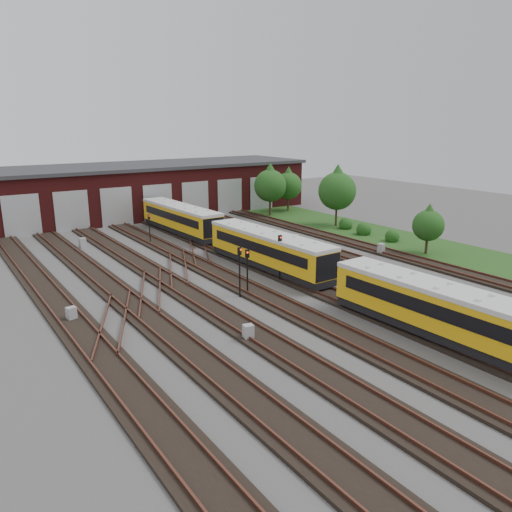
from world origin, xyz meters
TOP-DOWN VIEW (x-y plane):
  - ground at (0.00, 0.00)m, footprint 120.00×120.00m
  - track_network at (-0.17, 0.59)m, footprint 30.40×70.00m
  - maintenance_shed at (-0.01, 39.97)m, footprint 51.00×12.50m
  - grass_verge at (19.00, 10.00)m, footprint 8.00×55.00m
  - metro_train at (2.00, 9.87)m, footprint 2.85×45.52m
  - signal_mast_0 at (-2.49, 6.14)m, footprint 0.32×0.31m
  - signal_mast_1 at (-3.28, 5.87)m, footprint 0.31×0.30m
  - signal_mast_2 at (-2.22, 24.06)m, footprint 0.23×0.22m
  - signal_mast_3 at (1.02, 7.11)m, footprint 0.27×0.25m
  - relay_cabinet_0 at (-13.93, 7.91)m, footprint 0.62×0.55m
  - relay_cabinet_1 at (-8.27, 25.84)m, footprint 0.62×0.53m
  - relay_cabinet_2 at (-6.65, -0.31)m, footprint 0.62×0.55m
  - relay_cabinet_3 at (8.69, 14.92)m, footprint 0.74×0.64m
  - relay_cabinet_4 at (13.36, 8.32)m, footprint 0.67×0.59m
  - tree_0 at (16.22, 29.48)m, footprint 4.03×4.03m
  - tree_1 at (20.23, 30.91)m, footprint 3.56×3.56m
  - tree_2 at (18.65, 19.93)m, footprint 4.25×4.25m
  - tree_3 at (16.77, 6.08)m, footprint 2.79×2.79m
  - bush_0 at (17.94, 11.04)m, footprint 1.43×1.43m
  - bush_1 at (17.89, 14.83)m, footprint 1.58×1.58m
  - bush_2 at (18.40, 18.06)m, footprint 1.49×1.49m

SIDE VIEW (x-z plane):
  - ground at x=0.00m, z-range 0.00..0.00m
  - grass_verge at x=19.00m, z-range 0.00..0.05m
  - track_network at x=-0.17m, z-range -0.06..0.27m
  - relay_cabinet_0 at x=-13.93m, z-range 0.00..0.90m
  - relay_cabinet_2 at x=-6.65m, z-range 0.00..0.91m
  - relay_cabinet_1 at x=-8.27m, z-range 0.00..0.95m
  - relay_cabinet_4 at x=13.36m, z-range 0.00..0.97m
  - relay_cabinet_3 at x=8.69m, z-range 0.00..1.14m
  - bush_0 at x=17.94m, z-range 0.00..1.43m
  - bush_2 at x=18.40m, z-range 0.00..1.49m
  - bush_1 at x=17.89m, z-range 0.00..1.58m
  - metro_train at x=2.00m, z-range 0.36..3.14m
  - signal_mast_2 at x=-2.22m, z-range 0.39..3.25m
  - signal_mast_0 at x=-2.49m, z-range 0.46..3.63m
  - signal_mast_1 at x=-3.28m, z-range 0.48..3.99m
  - signal_mast_3 at x=1.02m, z-range 0.48..4.03m
  - tree_3 at x=16.77m, z-range 0.66..5.28m
  - maintenance_shed at x=-0.01m, z-range 0.03..6.38m
  - tree_1 at x=20.23m, z-range 0.84..6.74m
  - tree_0 at x=16.22m, z-range 0.95..7.63m
  - tree_2 at x=18.65m, z-range 1.00..8.05m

